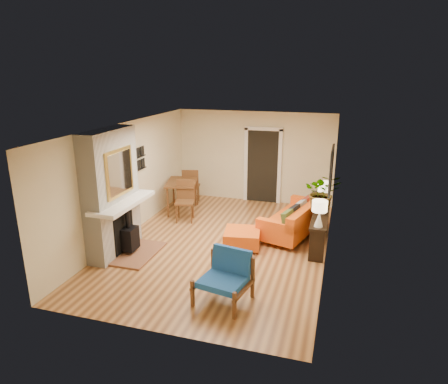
{
  "coord_description": "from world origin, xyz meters",
  "views": [
    {
      "loc": [
        2.4,
        -7.77,
        3.72
      ],
      "look_at": [
        0.0,
        0.2,
        1.15
      ],
      "focal_mm": 32.0,
      "sensor_mm": 36.0,
      "label": 1
    }
  ],
  "objects_px": {
    "houseplant": "(322,192)",
    "dining_table": "(185,187)",
    "blue_chair": "(226,274)",
    "console_table": "(320,220)",
    "lamp_near": "(319,210)",
    "lamp_far": "(324,190)",
    "ottoman": "(242,238)",
    "sofa": "(296,219)"
  },
  "relations": [
    {
      "from": "console_table",
      "to": "lamp_near",
      "type": "distance_m",
      "value": 0.88
    },
    {
      "from": "ottoman",
      "to": "sofa",
      "type": "bearing_deg",
      "value": 46.58
    },
    {
      "from": "ottoman",
      "to": "lamp_far",
      "type": "bearing_deg",
      "value": 38.6
    },
    {
      "from": "sofa",
      "to": "ottoman",
      "type": "bearing_deg",
      "value": -133.42
    },
    {
      "from": "houseplant",
      "to": "console_table",
      "type": "bearing_deg",
      "value": -87.38
    },
    {
      "from": "lamp_near",
      "to": "blue_chair",
      "type": "bearing_deg",
      "value": -125.17
    },
    {
      "from": "blue_chair",
      "to": "console_table",
      "type": "relative_size",
      "value": 0.51
    },
    {
      "from": "sofa",
      "to": "ottoman",
      "type": "height_order",
      "value": "sofa"
    },
    {
      "from": "sofa",
      "to": "lamp_far",
      "type": "xyz_separation_m",
      "value": [
        0.56,
        0.18,
        0.7
      ]
    },
    {
      "from": "blue_chair",
      "to": "dining_table",
      "type": "distance_m",
      "value": 4.48
    },
    {
      "from": "blue_chair",
      "to": "houseplant",
      "type": "height_order",
      "value": "houseplant"
    },
    {
      "from": "blue_chair",
      "to": "lamp_far",
      "type": "bearing_deg",
      "value": 67.99
    },
    {
      "from": "blue_chair",
      "to": "lamp_near",
      "type": "bearing_deg",
      "value": 54.83
    },
    {
      "from": "sofa",
      "to": "blue_chair",
      "type": "height_order",
      "value": "blue_chair"
    },
    {
      "from": "sofa",
      "to": "console_table",
      "type": "xyz_separation_m",
      "value": [
        0.56,
        -0.5,
        0.21
      ]
    },
    {
      "from": "sofa",
      "to": "lamp_far",
      "type": "relative_size",
      "value": 4.19
    },
    {
      "from": "ottoman",
      "to": "console_table",
      "type": "distance_m",
      "value": 1.73
    },
    {
      "from": "ottoman",
      "to": "dining_table",
      "type": "height_order",
      "value": "dining_table"
    },
    {
      "from": "sofa",
      "to": "lamp_far",
      "type": "height_order",
      "value": "lamp_far"
    },
    {
      "from": "sofa",
      "to": "lamp_near",
      "type": "height_order",
      "value": "lamp_near"
    },
    {
      "from": "sofa",
      "to": "console_table",
      "type": "bearing_deg",
      "value": -41.65
    },
    {
      "from": "blue_chair",
      "to": "lamp_near",
      "type": "xyz_separation_m",
      "value": [
        1.35,
        1.91,
        0.6
      ]
    },
    {
      "from": "dining_table",
      "to": "console_table",
      "type": "xyz_separation_m",
      "value": [
        3.64,
        -1.2,
        -0.1
      ]
    },
    {
      "from": "blue_chair",
      "to": "dining_table",
      "type": "relative_size",
      "value": 0.48
    },
    {
      "from": "lamp_far",
      "to": "houseplant",
      "type": "xyz_separation_m",
      "value": [
        -0.01,
        -0.47,
        0.09
      ]
    },
    {
      "from": "dining_table",
      "to": "houseplant",
      "type": "distance_m",
      "value": 3.79
    },
    {
      "from": "blue_chair",
      "to": "houseplant",
      "type": "relative_size",
      "value": 1.11
    },
    {
      "from": "lamp_near",
      "to": "lamp_far",
      "type": "relative_size",
      "value": 1.0
    },
    {
      "from": "sofa",
      "to": "houseplant",
      "type": "relative_size",
      "value": 2.65
    },
    {
      "from": "sofa",
      "to": "console_table",
      "type": "relative_size",
      "value": 1.22
    },
    {
      "from": "dining_table",
      "to": "lamp_far",
      "type": "bearing_deg",
      "value": -8.02
    },
    {
      "from": "sofa",
      "to": "console_table",
      "type": "distance_m",
      "value": 0.78
    },
    {
      "from": "lamp_near",
      "to": "lamp_far",
      "type": "xyz_separation_m",
      "value": [
        0.0,
        1.42,
        0.0
      ]
    },
    {
      "from": "dining_table",
      "to": "blue_chair",
      "type": "bearing_deg",
      "value": -59.17
    },
    {
      "from": "lamp_near",
      "to": "sofa",
      "type": "bearing_deg",
      "value": 114.49
    },
    {
      "from": "ottoman",
      "to": "lamp_far",
      "type": "height_order",
      "value": "lamp_far"
    },
    {
      "from": "ottoman",
      "to": "houseplant",
      "type": "distance_m",
      "value": 2.01
    },
    {
      "from": "dining_table",
      "to": "lamp_far",
      "type": "distance_m",
      "value": 3.7
    },
    {
      "from": "lamp_near",
      "to": "dining_table",
      "type": "bearing_deg",
      "value": 152.03
    },
    {
      "from": "blue_chair",
      "to": "ottoman",
      "type": "bearing_deg",
      "value": 96.83
    },
    {
      "from": "lamp_near",
      "to": "lamp_far",
      "type": "bearing_deg",
      "value": 90.0
    },
    {
      "from": "houseplant",
      "to": "dining_table",
      "type": "bearing_deg",
      "value": 164.91
    }
  ]
}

